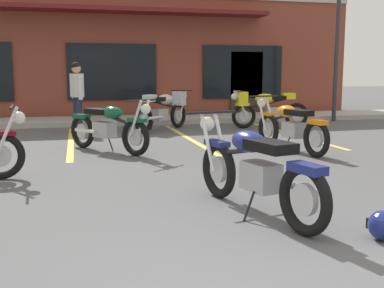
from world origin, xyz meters
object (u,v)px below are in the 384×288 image
motorcycle_foreground_classic (255,168)px  helmet_on_pavement (384,225)px  motorcycle_red_sportbike (165,109)px  motorcycle_black_cruiser (290,126)px  motorcycle_blue_standard (266,108)px  parking_lot_lamp_post (340,13)px  person_in_shorts_foreground (77,92)px  motorcycle_green_cafe_racer (108,126)px

motorcycle_foreground_classic → helmet_on_pavement: motorcycle_foreground_classic is taller
motorcycle_red_sportbike → motorcycle_black_cruiser: (1.62, -3.72, -0.07)m
motorcycle_blue_standard → parking_lot_lamp_post: (2.62, 1.02, 2.58)m
person_in_shorts_foreground → helmet_on_pavement: size_ratio=6.44×
motorcycle_green_cafe_racer → helmet_on_pavement: (1.94, -5.17, -0.33)m
motorcycle_blue_standard → motorcycle_red_sportbike: bearing=175.9°
motorcycle_green_cafe_racer → motorcycle_red_sportbike: bearing=62.3°
motorcycle_blue_standard → person_in_shorts_foreground: 4.77m
motorcycle_foreground_classic → motorcycle_blue_standard: size_ratio=0.98×
motorcycle_black_cruiser → helmet_on_pavement: bearing=-105.8°
helmet_on_pavement → motorcycle_foreground_classic: bearing=127.9°
motorcycle_foreground_classic → motorcycle_black_cruiser: (2.04, 3.48, 0.00)m
motorcycle_green_cafe_racer → person_in_shorts_foreground: person_in_shorts_foreground is taller
motorcycle_foreground_classic → motorcycle_blue_standard: bearing=66.4°
motorcycle_green_cafe_racer → parking_lot_lamp_post: parking_lot_lamp_post is taller
motorcycle_black_cruiser → person_in_shorts_foreground: 5.39m
motorcycle_foreground_classic → motorcycle_red_sportbike: 7.21m
helmet_on_pavement → parking_lot_lamp_post: parking_lot_lamp_post is taller
motorcycle_red_sportbike → parking_lot_lamp_post: bearing=9.0°
motorcycle_green_cafe_racer → parking_lot_lamp_post: (6.86, 3.86, 2.64)m
motorcycle_black_cruiser → helmet_on_pavement: 4.66m
motorcycle_red_sportbike → parking_lot_lamp_post: 5.92m
motorcycle_red_sportbike → motorcycle_green_cafe_racer: size_ratio=0.94×
motorcycle_foreground_classic → helmet_on_pavement: (0.78, -1.00, -0.33)m
motorcycle_black_cruiser → motorcycle_green_cafe_racer: 3.28m
motorcycle_red_sportbike → person_in_shorts_foreground: bearing=176.1°
motorcycle_red_sportbike → motorcycle_green_cafe_racer: (-1.59, -3.03, -0.07)m
motorcycle_blue_standard → person_in_shorts_foreground: size_ratio=1.26×
person_in_shorts_foreground → helmet_on_pavement: bearing=-73.6°
motorcycle_green_cafe_racer → motorcycle_black_cruiser: bearing=-12.2°
person_in_shorts_foreground → parking_lot_lamp_post: (7.37, 0.69, 2.15)m
motorcycle_black_cruiser → motorcycle_green_cafe_racer: (-3.21, 0.69, 0.00)m
parking_lot_lamp_post → motorcycle_blue_standard: bearing=-158.7°
parking_lot_lamp_post → helmet_on_pavement: bearing=-118.6°
helmet_on_pavement → person_in_shorts_foreground: bearing=106.4°
motorcycle_foreground_classic → motorcycle_black_cruiser: size_ratio=0.99×
motorcycle_blue_standard → helmet_on_pavement: bearing=-106.0°
motorcycle_green_cafe_racer → person_in_shorts_foreground: bearing=99.1°
motorcycle_blue_standard → person_in_shorts_foreground: person_in_shorts_foreground is taller
motorcycle_foreground_classic → motorcycle_black_cruiser: bearing=59.5°
person_in_shorts_foreground → motorcycle_blue_standard: bearing=-4.0°
motorcycle_blue_standard → motorcycle_green_cafe_racer: bearing=-146.1°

